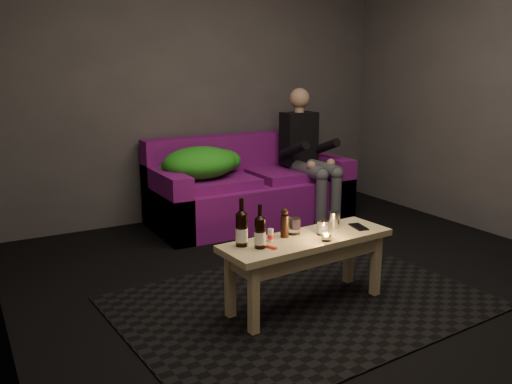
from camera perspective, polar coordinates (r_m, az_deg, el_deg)
floor at (r=3.72m, az=8.92°, el=-10.44°), size 4.50×4.50×0.00m
room at (r=3.79m, az=5.31°, el=15.59°), size 4.50×4.50×4.50m
rug at (r=3.55m, az=4.78°, el=-11.47°), size 2.35×1.78×0.01m
sofa at (r=5.23m, az=-0.80°, el=0.12°), size 1.89×0.85×0.81m
green_blanket at (r=4.95m, az=-5.68°, el=3.05°), size 0.83×0.57×0.28m
person at (r=5.32m, az=5.43°, el=4.24°), size 0.34×0.78×1.26m
coffee_table at (r=3.37m, az=5.38°, el=-6.06°), size 1.14×0.44×0.46m
beer_bottle_a at (r=3.14m, az=-1.53°, el=-3.87°), size 0.07×0.07×0.29m
beer_bottle_b at (r=3.11m, az=0.41°, el=-4.24°), size 0.07×0.07×0.26m
salt_shaker at (r=3.25m, az=1.54°, el=-4.54°), size 0.04×0.04×0.08m
pepper_mill at (r=3.31m, az=3.03°, el=-3.62°), size 0.07×0.07×0.14m
tumbler_back at (r=3.39m, az=3.97°, el=-3.59°), size 0.11×0.11×0.10m
tealight at (r=3.28m, az=7.40°, el=-4.71°), size 0.06×0.06×0.05m
tumbler_front at (r=3.38m, az=7.04°, el=-3.77°), size 0.08×0.08×0.09m
steel_cup at (r=3.53m, az=8.19°, el=-2.93°), size 0.09×0.09×0.10m
smartphone at (r=3.58m, az=10.73°, el=-3.62°), size 0.10×0.16×0.01m
red_lighter at (r=3.13m, az=1.62°, el=-5.86°), size 0.05×0.08×0.01m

